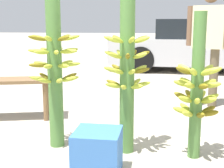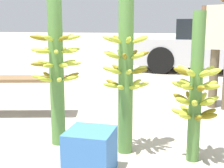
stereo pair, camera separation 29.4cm
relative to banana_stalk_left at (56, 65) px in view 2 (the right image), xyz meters
The scene contains 8 objects.
ground_plane 1.05m from the banana_stalk_left, 20.63° to the right, with size 80.00×80.00×0.00m, color #A89E8C.
banana_stalk_left is the anchor object (origin of this frame).
banana_stalk_center 0.69m from the banana_stalk_left, ahead, with size 0.43×0.43×1.73m.
banana_stalk_right 1.32m from the banana_stalk_left, ahead, with size 0.41×0.41×1.29m.
vendor_person 2.46m from the banana_stalk_left, 47.16° to the left, with size 0.64×0.36×1.70m.
market_bench 1.29m from the banana_stalk_left, 143.96° to the left, with size 1.49×0.73×0.51m.
parked_car 5.80m from the banana_stalk_left, 69.54° to the left, with size 4.53×2.01×1.30m.
produce_crate 0.96m from the banana_stalk_left, 46.23° to the right, with size 0.36×0.36×0.36m.
Camera 2 is at (0.61, -2.50, 1.18)m, focal length 50.00 mm.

